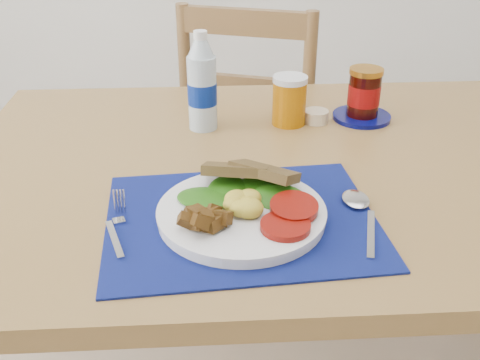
# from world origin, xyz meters

# --- Properties ---
(table) EXTENTS (1.40, 0.90, 0.75)m
(table) POSITION_xyz_m (0.00, 0.20, 0.67)
(table) COLOR brown
(table) RESTS_ON ground
(chair_far) EXTENTS (0.53, 0.52, 1.14)m
(chair_far) POSITION_xyz_m (-0.06, 0.85, 0.58)
(chair_far) COLOR #50361D
(chair_far) RESTS_ON ground
(placemat) EXTENTS (0.46, 0.37, 0.00)m
(placemat) POSITION_xyz_m (-0.15, -0.02, 0.75)
(placemat) COLOR #040430
(placemat) RESTS_ON table
(breakfast_plate) EXTENTS (0.27, 0.27, 0.07)m
(breakfast_plate) POSITION_xyz_m (-0.16, -0.02, 0.77)
(breakfast_plate) COLOR silver
(breakfast_plate) RESTS_ON placemat
(fork) EXTENTS (0.04, 0.15, 0.00)m
(fork) POSITION_xyz_m (-0.35, -0.03, 0.76)
(fork) COLOR #B2B5BA
(fork) RESTS_ON placemat
(spoon) EXTENTS (0.05, 0.20, 0.01)m
(spoon) POSITION_xyz_m (0.05, -0.00, 0.76)
(spoon) COLOR #B2B5BA
(spoon) RESTS_ON placemat
(water_bottle) EXTENTS (0.06, 0.06, 0.22)m
(water_bottle) POSITION_xyz_m (-0.21, 0.37, 0.85)
(water_bottle) COLOR #ADBFCC
(water_bottle) RESTS_ON table
(juice_glass) EXTENTS (0.08, 0.08, 0.10)m
(juice_glass) POSITION_xyz_m (-0.02, 0.39, 0.80)
(juice_glass) COLOR #AB6004
(juice_glass) RESTS_ON table
(ramekin) EXTENTS (0.06, 0.06, 0.03)m
(ramekin) POSITION_xyz_m (0.04, 0.39, 0.76)
(ramekin) COLOR beige
(ramekin) RESTS_ON table
(jam_on_saucer) EXTENTS (0.13, 0.13, 0.12)m
(jam_on_saucer) POSITION_xyz_m (0.15, 0.40, 0.80)
(jam_on_saucer) COLOR #050850
(jam_on_saucer) RESTS_ON table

